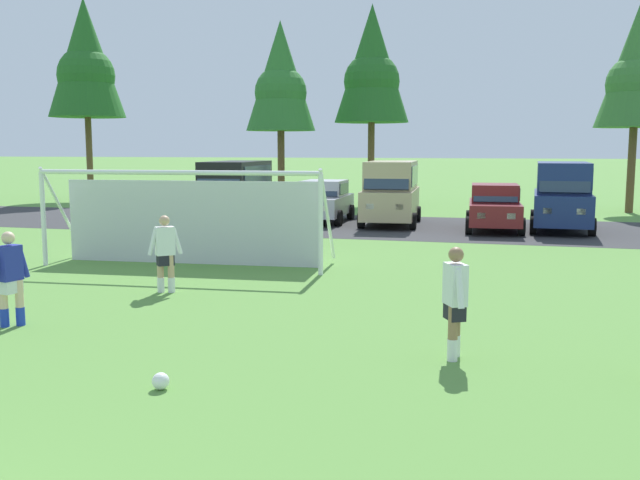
% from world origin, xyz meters
% --- Properties ---
extents(ground_plane, '(400.00, 400.00, 0.00)m').
position_xyz_m(ground_plane, '(0.00, 15.00, 0.00)').
color(ground_plane, '#598C3D').
extents(parking_lot_strip, '(52.00, 8.40, 0.01)m').
position_xyz_m(parking_lot_strip, '(0.00, 24.46, 0.00)').
color(parking_lot_strip, '#333335').
rests_on(parking_lot_strip, ground).
extents(soccer_ball, '(0.22, 0.22, 0.22)m').
position_xyz_m(soccer_ball, '(0.66, 5.09, 0.11)').
color(soccer_ball, white).
rests_on(soccer_ball, ground).
extents(soccer_goal, '(7.54, 2.50, 2.57)m').
position_xyz_m(soccer_goal, '(-3.25, 14.01, 1.29)').
color(soccer_goal, white).
rests_on(soccer_goal, ground).
extents(player_striker_near, '(0.66, 0.49, 1.64)m').
position_xyz_m(player_striker_near, '(-2.16, 10.64, 0.82)').
color(player_striker_near, tan).
rests_on(player_striker_near, ground).
extents(player_midfield_center, '(0.34, 0.72, 1.64)m').
position_xyz_m(player_midfield_center, '(-3.35, 7.33, 0.82)').
color(player_midfield_center, beige).
rests_on(player_midfield_center, ground).
extents(player_defender_far, '(0.39, 0.72, 1.64)m').
position_xyz_m(player_defender_far, '(4.13, 7.43, 0.82)').
color(player_defender_far, '#936B4C').
rests_on(player_defender_far, ground).
extents(parked_car_slot_far_left, '(2.42, 4.91, 2.52)m').
position_xyz_m(parked_car_slot_far_left, '(-5.80, 23.49, 1.34)').
color(parked_car_slot_far_left, black).
rests_on(parked_car_slot_far_left, ground).
extents(parked_car_slot_left, '(2.18, 4.27, 1.72)m').
position_xyz_m(parked_car_slot_left, '(-2.66, 25.35, 0.88)').
color(parked_car_slot_left, '#B2B2BC').
rests_on(parked_car_slot_left, ground).
extents(parked_car_slot_center_left, '(2.46, 4.93, 2.52)m').
position_xyz_m(parked_car_slot_center_left, '(0.19, 25.13, 1.34)').
color(parked_car_slot_center_left, tan).
rests_on(parked_car_slot_center_left, ground).
extents(parked_car_slot_center, '(2.23, 4.30, 1.72)m').
position_xyz_m(parked_car_slot_center, '(4.22, 24.04, 0.88)').
color(parked_car_slot_center, maroon).
rests_on(parked_car_slot_center, ground).
extents(parked_car_slot_center_right, '(2.29, 4.85, 2.52)m').
position_xyz_m(parked_car_slot_center_right, '(6.62, 24.85, 1.34)').
color(parked_car_slot_center_right, navy).
rests_on(parked_car_slot_center_right, ground).
extents(tree_left_edge, '(4.34, 4.34, 11.58)m').
position_xyz_m(tree_left_edge, '(-19.15, 33.82, 7.96)').
color(tree_left_edge, brown).
rests_on(tree_left_edge, ground).
extents(tree_mid_left, '(3.53, 3.53, 9.41)m').
position_xyz_m(tree_mid_left, '(-6.71, 31.96, 6.47)').
color(tree_mid_left, brown).
rests_on(tree_mid_left, ground).
extents(tree_center_back, '(3.96, 3.96, 10.57)m').
position_xyz_m(tree_center_back, '(-2.60, 34.96, 7.27)').
color(tree_center_back, brown).
rests_on(tree_center_back, ground).
extents(tree_mid_right, '(3.60, 3.60, 9.61)m').
position_xyz_m(tree_mid_right, '(10.17, 33.31, 6.60)').
color(tree_mid_right, brown).
rests_on(tree_mid_right, ground).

